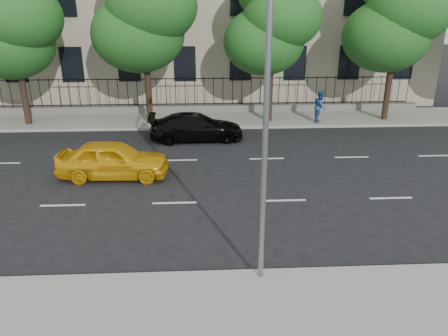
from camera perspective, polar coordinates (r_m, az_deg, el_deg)
The scene contains 13 objects.
ground at distance 13.76m, azimuth -7.03°, elevation -9.08°, with size 120.00×120.00×0.00m, color black.
near_sidewalk at distance 10.46m, azimuth -8.52°, elevation -19.82°, with size 60.00×4.00×0.15m, color gray.
far_sidewalk at distance 26.77m, azimuth -5.13°, elevation 6.34°, with size 60.00×4.00×0.15m, color gray.
lane_markings at distance 18.01m, azimuth -6.07°, elevation -1.43°, with size 49.60×4.62×0.01m, color silver, non-canonical shape.
iron_fence at distance 28.28m, azimuth -5.05°, elevation 8.34°, with size 30.00×0.50×2.20m.
street_light at distance 10.34m, azimuth 5.23°, elevation 11.34°, with size 0.25×3.32×8.05m.
tree_b at distance 27.16m, azimuth -25.78°, elevation 16.99°, with size 5.53×5.12×8.97m.
tree_c at distance 25.41m, azimuth -10.37°, elevation 19.77°, with size 5.89×5.50×9.80m.
tree_d at distance 25.55m, azimuth 6.37°, elevation 18.69°, with size 5.34×4.94×8.84m.
tree_e at distance 27.52m, azimuth 21.75°, elevation 18.33°, with size 5.71×5.31×9.46m.
yellow_taxi at distance 18.43m, azimuth -14.27°, elevation 1.08°, with size 1.81×4.51×1.54m, color #F0AD10.
black_sedan at distance 22.81m, azimuth -3.63°, elevation 5.39°, with size 1.97×4.85×1.41m, color black.
pedestrian_far at distance 26.26m, azimuth 12.48°, elevation 7.85°, with size 0.88×0.69×1.81m, color navy.
Camera 1 is at (1.06, -11.86, 6.90)m, focal length 35.00 mm.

